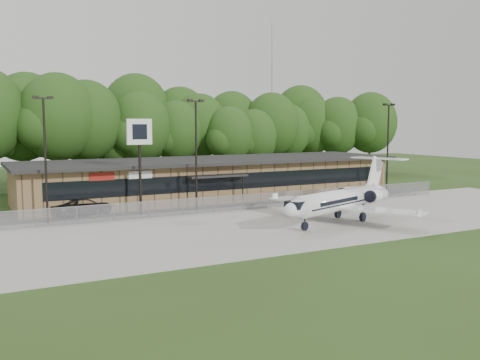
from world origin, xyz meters
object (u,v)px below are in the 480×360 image
terminal (212,178)px  suv (83,206)px  pole_sign (139,142)px  business_jet (342,200)px

terminal → suv: size_ratio=7.17×
terminal → pole_sign: bearing=-144.9°
suv → pole_sign: 7.72m
suv → pole_sign: size_ratio=0.68×
terminal → pole_sign: pole_sign is taller
business_jet → terminal: bearing=80.5°
terminal → suv: (-14.63, -4.40, -1.38)m
business_jet → suv: (-17.89, 13.64, -1.05)m
terminal → pole_sign: 13.16m
business_jet → pole_sign: 17.90m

